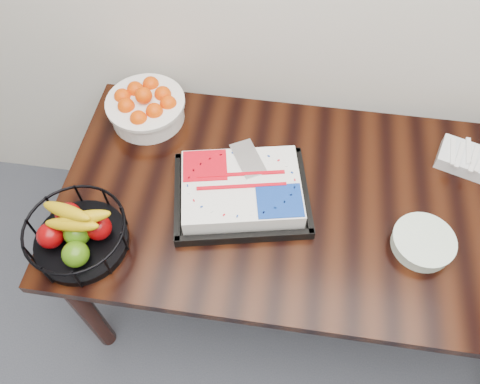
# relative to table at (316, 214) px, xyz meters

# --- Properties ---
(table) EXTENTS (1.80, 0.90, 0.75)m
(table) POSITION_rel_table_xyz_m (0.00, 0.00, 0.00)
(table) COLOR black
(table) RESTS_ON ground
(cake_tray) EXTENTS (0.52, 0.44, 0.09)m
(cake_tray) POSITION_rel_table_xyz_m (-0.27, -0.02, 0.13)
(cake_tray) COLOR black
(cake_tray) RESTS_ON table
(tangerine_bowl) EXTENTS (0.30, 0.30, 0.19)m
(tangerine_bowl) POSITION_rel_table_xyz_m (-0.68, 0.29, 0.17)
(tangerine_bowl) COLOR white
(tangerine_bowl) RESTS_ON table
(fruit_basket) EXTENTS (0.32, 0.32, 0.17)m
(fruit_basket) POSITION_rel_table_xyz_m (-0.75, -0.28, 0.16)
(fruit_basket) COLOR black
(fruit_basket) RESTS_ON table
(plate_stack) EXTENTS (0.20, 0.20, 0.05)m
(plate_stack) POSITION_rel_table_xyz_m (0.33, -0.13, 0.11)
(plate_stack) COLOR white
(plate_stack) RESTS_ON table
(fork_bag) EXTENTS (0.23, 0.19, 0.06)m
(fork_bag) POSITION_rel_table_xyz_m (0.51, 0.24, 0.11)
(fork_bag) COLOR silver
(fork_bag) RESTS_ON table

